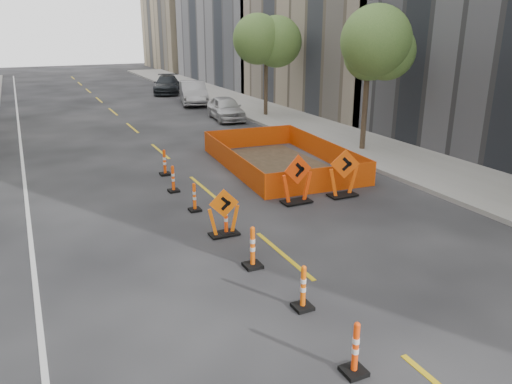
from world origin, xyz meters
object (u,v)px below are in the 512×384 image
channelizer_7 (173,179)px  parked_car_near (226,108)px  channelizer_3 (303,287)px  channelizer_5 (226,218)px  channelizer_2 (355,348)px  channelizer_4 (253,247)px  chevron_sign_center (297,179)px  parked_car_far (167,85)px  channelizer_8 (165,162)px  chevron_sign_left (224,212)px  chevron_sign_right (344,173)px  channelizer_6 (194,197)px  parked_car_mid (193,93)px

channelizer_7 → parked_car_near: (6.84, 12.04, 0.23)m
channelizer_3 → channelizer_5: channelizer_3 is taller
channelizer_2 → channelizer_4: (0.09, 4.24, 0.03)m
chevron_sign_center → parked_car_near: size_ratio=0.40×
channelizer_5 → parked_car_near: 17.56m
channelizer_2 → parked_car_far: 36.66m
parked_car_near → channelizer_5: bearing=-105.0°
channelizer_8 → chevron_sign_left: bearing=-90.9°
chevron_sign_right → channelizer_4: bearing=-124.7°
channelizer_4 → channelizer_6: bearing=90.5°
parked_car_mid → channelizer_5: bearing=-93.1°
channelizer_2 → channelizer_3: size_ratio=1.01×
channelizer_2 → chevron_sign_right: bearing=56.6°
channelizer_8 → parked_car_near: size_ratio=0.25×
chevron_sign_right → parked_car_mid: bearing=105.6°
channelizer_6 → chevron_sign_center: (3.25, -0.73, 0.36)m
channelizer_6 → channelizer_8: bearing=87.0°
channelizer_4 → chevron_sign_right: bearing=34.5°
channelizer_6 → chevron_sign_left: bearing=-86.7°
channelizer_3 → channelizer_7: 8.48m
chevron_sign_right → parked_car_far: chevron_sign_right is taller
parked_car_near → parked_car_far: parked_car_far is taller
chevron_sign_left → channelizer_7: bearing=102.4°
channelizer_6 → chevron_sign_center: 3.35m
channelizer_2 → channelizer_5: channelizer_2 is taller
parked_car_mid → parked_car_far: (-0.14, 6.53, -0.09)m
channelizer_3 → channelizer_5: bearing=89.8°
chevron_sign_center → parked_car_near: (3.52, 14.89, -0.12)m
channelizer_4 → chevron_sign_center: 4.77m
chevron_sign_center → chevron_sign_right: bearing=-5.3°
channelizer_3 → channelizer_7: (-0.26, 8.48, -0.02)m
channelizer_3 → parked_car_far: 34.53m
chevron_sign_left → parked_car_far: 30.44m
chevron_sign_right → parked_car_far: bearing=107.0°
channelizer_6 → channelizer_8: 4.25m
channelizer_4 → channelizer_7: channelizer_4 is taller
channelizer_5 → channelizer_6: (-0.21, 2.12, -0.02)m
channelizer_8 → parked_car_mid: size_ratio=0.21×
channelizer_5 → channelizer_6: size_ratio=1.05×
parked_car_near → chevron_sign_right: bearing=-89.8°
parked_car_near → parked_car_mid: bearing=95.2°
chevron_sign_center → parked_car_mid: bearing=78.4°
channelizer_4 → chevron_sign_center: bearing=47.5°
channelizer_3 → parked_car_near: parked_car_near is taller
channelizer_4 → chevron_sign_left: 2.08m
channelizer_2 → parked_car_far: bearing=79.2°
channelizer_6 → parked_car_far: parked_car_far is taller
channelizer_4 → channelizer_5: channelizer_4 is taller
parked_car_far → channelizer_8: bearing=-87.4°
channelizer_2 → channelizer_8: bearing=88.8°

